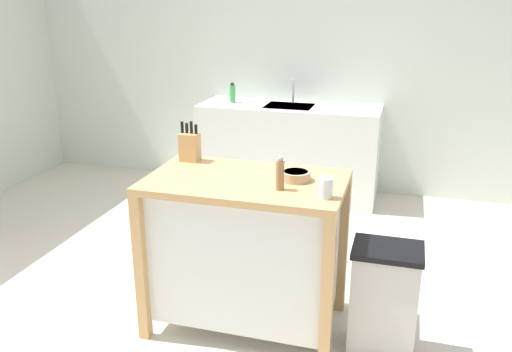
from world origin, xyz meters
TOP-DOWN VIEW (x-y plane):
  - ground_plane at (0.00, 0.00)m, footprint 6.75×6.75m
  - wall_back at (0.00, 2.58)m, footprint 5.75×0.10m
  - kitchen_island at (0.20, 0.03)m, footprint 1.08×0.66m
  - knife_block at (-0.23, 0.26)m, footprint 0.11×0.09m
  - bowl_ceramic_small at (0.46, 0.08)m, footprint 0.16×0.16m
  - drinking_cup at (0.66, -0.14)m, footprint 0.07×0.07m
  - pepper_grinder at (0.41, -0.08)m, footprint 0.04×0.04m
  - trash_bin at (0.98, -0.03)m, footprint 0.36×0.28m
  - sink_counter at (-0.05, 2.23)m, footprint 1.69×0.60m
  - sink_faucet at (-0.05, 2.37)m, footprint 0.02×0.02m
  - bottle_hand_soap at (-0.62, 2.22)m, footprint 0.06×0.06m

SIDE VIEW (x-z plane):
  - ground_plane at x=0.00m, z-range 0.00..0.00m
  - trash_bin at x=0.98m, z-range 0.00..0.63m
  - sink_counter at x=-0.05m, z-range 0.00..0.89m
  - kitchen_island at x=0.20m, z-range 0.05..0.96m
  - bowl_ceramic_small at x=0.46m, z-range 0.91..0.96m
  - drinking_cup at x=0.66m, z-range 0.91..1.01m
  - bottle_hand_soap at x=-0.62m, z-range 0.88..1.07m
  - pepper_grinder at x=0.41m, z-range 0.90..1.08m
  - sink_faucet at x=-0.05m, z-range 0.89..1.11m
  - knife_block at x=-0.23m, z-range 0.88..1.12m
  - wall_back at x=0.00m, z-range 0.00..2.60m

